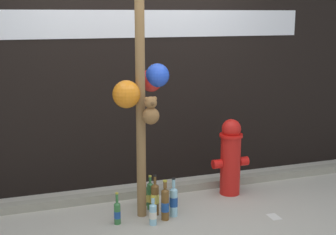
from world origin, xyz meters
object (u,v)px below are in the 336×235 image
bottle_3 (165,204)px  bottle_6 (150,196)px  bottle_2 (155,198)px  fire_hydrant (231,156)px  bottle_1 (143,195)px  bottle_4 (117,212)px  bottle_5 (153,213)px  bottle_0 (174,201)px  memorial_post (142,59)px

bottle_3 → bottle_6: bearing=101.5°
bottle_2 → bottle_6: 0.13m
fire_hydrant → bottle_6: fire_hydrant is taller
fire_hydrant → bottle_1: size_ratio=2.81×
bottle_1 → bottle_4: bearing=-135.5°
bottle_2 → bottle_6: bearing=92.6°
bottle_1 → bottle_6: size_ratio=0.83×
fire_hydrant → bottle_4: (-1.29, -0.35, -0.29)m
fire_hydrant → bottle_5: 1.14m
bottle_0 → bottle_5: size_ratio=1.38×
bottle_4 → bottle_5: 0.32m
bottle_0 → bottle_1: 0.39m
bottle_1 → bottle_2: bearing=-80.6°
bottle_4 → fire_hydrant: bearing=15.1°
bottle_3 → bottle_6: (-0.06, 0.28, -0.02)m
bottle_1 → bottle_3: bearing=-76.9°
bottle_4 → bottle_3: bearing=-7.4°
bottle_2 → bottle_4: bottle_2 is taller
bottle_6 → memorial_post: bearing=-134.5°
bottle_2 → memorial_post: bearing=161.7°
fire_hydrant → bottle_3: size_ratio=2.10×
bottle_3 → bottle_4: (-0.43, 0.06, -0.05)m
bottle_5 → bottle_4: bearing=157.9°
bottle_5 → bottle_6: bearing=76.8°
fire_hydrant → bottle_6: size_ratio=2.34×
fire_hydrant → bottle_3: (-0.86, -0.40, -0.25)m
bottle_4 → bottle_5: (0.30, -0.12, -0.00)m
fire_hydrant → bottle_1: bearing=-179.3°
bottle_0 → bottle_3: bearing=-151.6°
bottle_4 → bottle_6: bottle_6 is taller
bottle_0 → bottle_5: bearing=-153.3°
bottle_1 → bottle_2: (0.04, -0.25, 0.06)m
bottle_2 → bottle_6: bottle_2 is taller
bottle_3 → bottle_5: bottle_3 is taller
bottle_5 → bottle_6: 0.35m
bottle_2 → bottle_3: bottle_2 is taller
bottle_0 → bottle_5: bottle_0 is taller
fire_hydrant → bottle_4: 1.37m
bottle_2 → bottle_4: bearing=-167.1°
bottle_4 → bottle_5: size_ratio=1.10×
memorial_post → bottle_2: (0.10, -0.03, -1.30)m
fire_hydrant → bottle_0: size_ratio=2.14×
fire_hydrant → bottle_2: bearing=-164.0°
bottle_2 → bottle_5: size_ratio=1.44×
memorial_post → bottle_5: size_ratio=9.98×
fire_hydrant → bottle_2: 0.97m
bottle_3 → bottle_2: bearing=109.3°
bottle_3 → memorial_post: bearing=130.8°
memorial_post → bottle_5: memorial_post is taller
fire_hydrant → bottle_3: 0.98m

